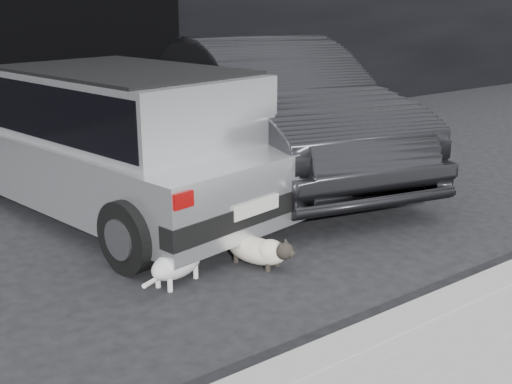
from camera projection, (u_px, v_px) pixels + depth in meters
ground at (116, 241)px, 5.63m from camera, size 80.00×80.00×0.00m
garage_opening at (52, 53)px, 8.88m from camera, size 4.00×0.10×2.60m
curb at (428, 315)px, 4.19m from camera, size 18.00×0.25×0.12m
silver_hatchback at (119, 135)px, 6.20m from camera, size 2.42×4.09×1.42m
second_car at (268, 106)px, 7.66m from camera, size 2.74×5.10×1.60m
cat_siamese at (261, 251)px, 5.09m from camera, size 0.41×0.74×0.27m
cat_white at (180, 261)px, 4.79m from camera, size 0.68×0.37×0.33m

